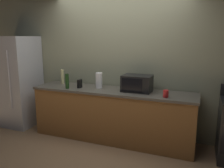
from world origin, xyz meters
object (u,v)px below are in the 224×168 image
microwave (137,83)px  bottle_vinegar (62,77)px  paper_towel_roll (99,80)px  bottle_wine (67,81)px  mug_red (166,94)px  refrigerator (18,81)px  cordless_phone (80,84)px

microwave → bottle_vinegar: bottle_vinegar is taller
bottle_vinegar → paper_towel_roll: bearing=-6.2°
microwave → paper_towel_roll: (-0.69, 0.00, 0.00)m
paper_towel_roll → bottle_wine: bearing=-153.6°
paper_towel_roll → mug_red: 1.22m
paper_towel_roll → bottle_vinegar: bottle_vinegar is taller
bottle_vinegar → bottle_wine: bearing=-46.5°
paper_towel_roll → microwave: bearing=-0.2°
microwave → mug_red: 0.55m
refrigerator → bottle_wine: 1.31m
refrigerator → bottle_vinegar: (0.97, 0.14, 0.14)m
microwave → mug_red: (0.50, -0.21, -0.08)m
refrigerator → paper_towel_roll: size_ratio=6.67×
cordless_phone → bottle_vinegar: 0.54m
refrigerator → paper_towel_roll: bearing=1.6°
microwave → cordless_phone: (-1.02, -0.11, -0.06)m
bottle_vinegar → refrigerator: bearing=-171.8°
bottle_wine → bottle_vinegar: 0.46m
refrigerator → cordless_phone: bearing=-2.6°
refrigerator → microwave: 2.48m
microwave → refrigerator: bearing=-178.9°
refrigerator → microwave: bearing=1.1°
refrigerator → mug_red: 2.98m
cordless_phone → bottle_wine: bottle_wine is taller
paper_towel_roll → cordless_phone: bearing=-160.2°
microwave → bottle_vinegar: (-1.51, 0.09, 0.00)m
microwave → bottle_wine: 1.22m
bottle_wine → mug_red: size_ratio=2.42×
refrigerator → bottle_wine: size_ratio=6.89×
microwave → mug_red: size_ratio=4.45×
refrigerator → cordless_phone: (1.46, -0.07, 0.07)m
bottle_wine → mug_red: (1.69, 0.04, -0.08)m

